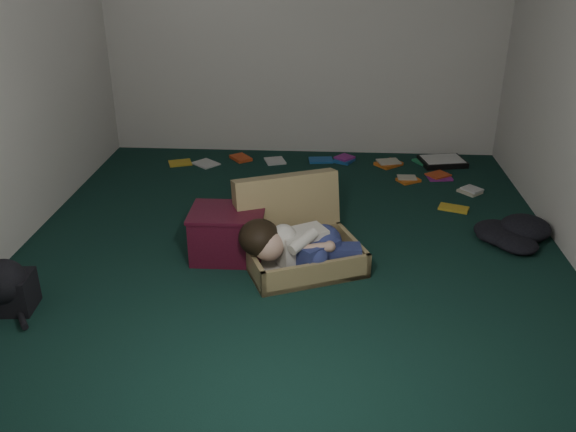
# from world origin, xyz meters

# --- Properties ---
(floor) EXTENTS (4.50, 4.50, 0.00)m
(floor) POSITION_xyz_m (0.00, 0.00, 0.00)
(floor) COLOR black
(floor) RESTS_ON ground
(wall_back) EXTENTS (4.50, 0.00, 4.50)m
(wall_back) POSITION_xyz_m (0.00, 2.25, 1.30)
(wall_back) COLOR silver
(wall_back) RESTS_ON ground
(wall_front) EXTENTS (4.50, 0.00, 4.50)m
(wall_front) POSITION_xyz_m (0.00, -2.25, 1.30)
(wall_front) COLOR silver
(wall_front) RESTS_ON ground
(suitcase) EXTENTS (1.00, 0.99, 0.57)m
(suitcase) POSITION_xyz_m (0.05, -0.11, 0.17)
(suitcase) COLOR #998454
(suitcase) RESTS_ON floor
(person) EXTENTS (0.86, 0.45, 0.35)m
(person) POSITION_xyz_m (0.08, -0.31, 0.21)
(person) COLOR silver
(person) RESTS_ON suitcase
(maroon_bin) EXTENTS (0.53, 0.41, 0.36)m
(maroon_bin) POSITION_xyz_m (-0.43, -0.11, 0.18)
(maroon_bin) COLOR #480E1F
(maroon_bin) RESTS_ON floor
(backpack) EXTENTS (0.46, 0.38, 0.26)m
(backpack) POSITION_xyz_m (-1.70, -0.88, 0.13)
(backpack) COLOR black
(backpack) RESTS_ON floor
(clothing_pile) EXTENTS (0.48, 0.42, 0.14)m
(clothing_pile) POSITION_xyz_m (1.65, 0.23, 0.07)
(clothing_pile) COLOR black
(clothing_pile) RESTS_ON floor
(paper_tray) EXTENTS (0.49, 0.40, 0.06)m
(paper_tray) POSITION_xyz_m (1.43, 1.94, 0.03)
(paper_tray) COLOR black
(paper_tray) RESTS_ON floor
(book_scatter) EXTENTS (2.98, 1.39, 0.02)m
(book_scatter) POSITION_xyz_m (0.50, 1.70, 0.01)
(book_scatter) COLOR gold
(book_scatter) RESTS_ON floor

